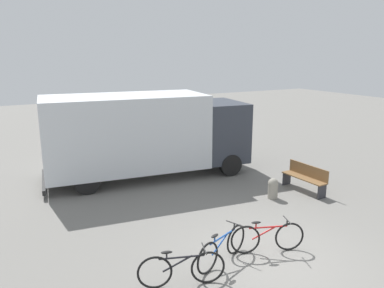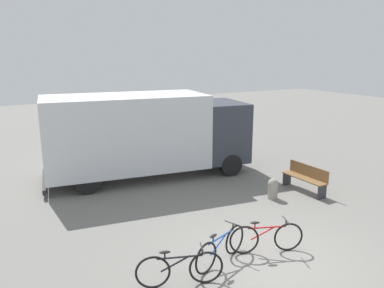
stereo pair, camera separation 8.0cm
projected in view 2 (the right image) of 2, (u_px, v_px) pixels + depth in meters
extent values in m
plane|color=slate|center=(267.00, 259.00, 8.20)|extent=(60.00, 60.00, 0.00)
cube|color=silver|center=(126.00, 132.00, 13.15)|extent=(5.81, 3.16, 2.58)
cube|color=#333842|center=(219.00, 130.00, 14.45)|extent=(1.91, 2.59, 2.19)
cube|color=black|center=(44.00, 181.00, 12.51)|extent=(0.39, 2.37, 0.16)
cylinder|color=black|center=(207.00, 151.00, 15.70)|extent=(0.83, 0.38, 0.81)
cylinder|color=black|center=(231.00, 165.00, 13.72)|extent=(0.83, 0.38, 0.81)
cylinder|color=black|center=(81.00, 163.00, 13.91)|extent=(0.83, 0.38, 0.81)
cylinder|color=black|center=(87.00, 182.00, 11.93)|extent=(0.83, 0.38, 0.81)
cube|color=brown|center=(304.00, 178.00, 12.10)|extent=(0.47, 1.62, 0.04)
cube|color=brown|center=(309.00, 171.00, 12.14)|extent=(0.10, 1.61, 0.42)
cube|color=#2D2D33|center=(322.00, 192.00, 11.52)|extent=(0.34, 0.06, 0.44)
cube|color=#2D2D33|center=(287.00, 178.00, 12.78)|extent=(0.34, 0.06, 0.44)
torus|color=black|center=(153.00, 272.00, 7.09)|extent=(0.66, 0.26, 0.68)
torus|color=black|center=(206.00, 267.00, 7.26)|extent=(0.66, 0.26, 0.68)
cylinder|color=black|center=(180.00, 257.00, 7.11)|extent=(0.84, 0.31, 0.04)
cylinder|color=black|center=(176.00, 264.00, 7.13)|extent=(0.56, 0.22, 0.32)
cylinder|color=black|center=(165.00, 256.00, 7.05)|extent=(0.03, 0.03, 0.11)
ellipsoid|color=black|center=(165.00, 252.00, 7.04)|extent=(0.24, 0.16, 0.05)
cylinder|color=black|center=(202.00, 252.00, 7.17)|extent=(0.03, 0.03, 0.14)
cylinder|color=black|center=(202.00, 248.00, 7.15)|extent=(0.16, 0.42, 0.02)
torus|color=black|center=(206.00, 258.00, 7.59)|extent=(0.65, 0.29, 0.68)
torus|color=black|center=(235.00, 239.00, 8.35)|extent=(0.65, 0.29, 0.68)
cylinder|color=#1E4C9E|center=(221.00, 237.00, 7.91)|extent=(0.83, 0.36, 0.04)
cylinder|color=#1E4C9E|center=(219.00, 244.00, 7.88)|extent=(0.56, 0.25, 0.32)
cylinder|color=#1E4C9E|center=(213.00, 239.00, 7.68)|extent=(0.03, 0.03, 0.11)
ellipsoid|color=black|center=(213.00, 236.00, 7.66)|extent=(0.24, 0.16, 0.05)
cylinder|color=black|center=(233.00, 227.00, 8.21)|extent=(0.03, 0.03, 0.14)
cylinder|color=black|center=(233.00, 224.00, 8.20)|extent=(0.18, 0.42, 0.02)
torus|color=black|center=(244.00, 240.00, 8.32)|extent=(0.66, 0.27, 0.68)
torus|color=black|center=(288.00, 237.00, 8.47)|extent=(0.66, 0.27, 0.68)
cylinder|color=red|center=(267.00, 227.00, 8.33)|extent=(0.84, 0.33, 0.04)
cylinder|color=red|center=(263.00, 233.00, 8.35)|extent=(0.56, 0.23, 0.32)
cylinder|color=red|center=(255.00, 226.00, 8.28)|extent=(0.03, 0.03, 0.11)
ellipsoid|color=black|center=(255.00, 223.00, 8.26)|extent=(0.24, 0.16, 0.05)
cylinder|color=black|center=(286.00, 223.00, 8.37)|extent=(0.03, 0.03, 0.14)
cylinder|color=black|center=(286.00, 220.00, 8.36)|extent=(0.17, 0.42, 0.02)
cylinder|color=gray|center=(273.00, 191.00, 11.56)|extent=(0.30, 0.30, 0.49)
sphere|color=gray|center=(273.00, 183.00, 11.50)|extent=(0.32, 0.32, 0.32)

